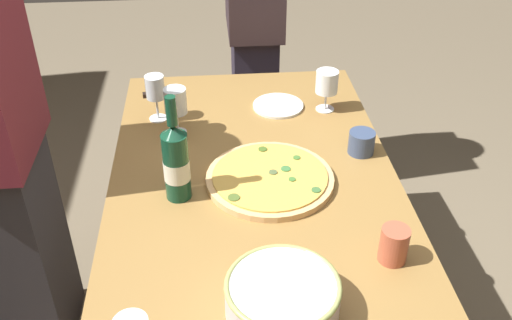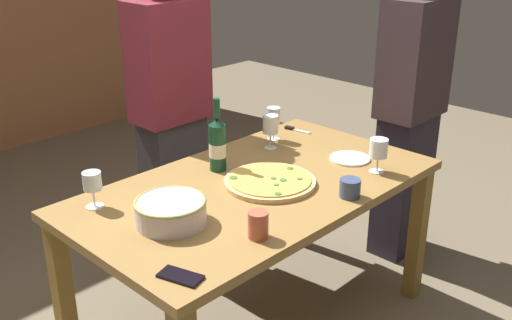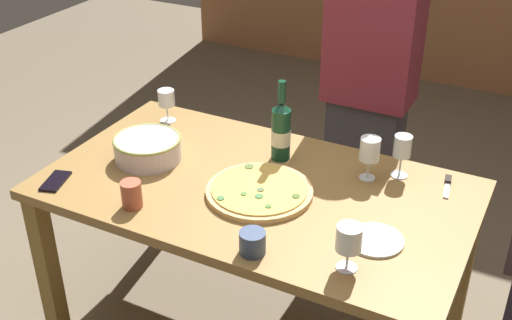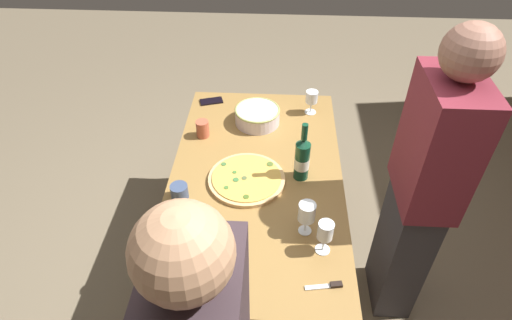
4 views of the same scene
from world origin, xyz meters
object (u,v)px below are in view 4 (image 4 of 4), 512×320
Objects in this scene: wine_bottle at (302,158)px; wine_glass_near_pizza at (307,213)px; cup_ceramic at (203,129)px; side_plate at (220,254)px; person_guest_left at (422,191)px; cup_amber at (179,192)px; dining_table at (256,189)px; serving_bowl at (257,115)px; wine_glass_far_left at (312,98)px; wine_glass_far_right at (179,231)px; wine_glass_by_bottle at (325,232)px; cell_phone at (211,101)px; pizza at (247,179)px; pizza_knife at (329,286)px.

wine_bottle is 1.95× the size of wine_glass_near_pizza.
cup_ceramic reaches higher than side_plate.
person_guest_left is (0.18, 0.56, -0.02)m from wine_bottle.
person_guest_left reaches higher than cup_amber.
dining_table is 5.92× the size of serving_bowl.
wine_glass_far_left is at bearing 139.23° from cup_amber.
wine_glass_near_pizza reaches higher than cup_ceramic.
wine_glass_far_left is 1.20m from side_plate.
wine_glass_near_pizza is 1.15× the size of wine_glass_far_left.
cup_amber is at bearing -144.52° from side_plate.
wine_glass_far_right reaches higher than side_plate.
person_guest_left is at bearing 72.44° from wine_bottle.
cup_amber is at bearing -72.88° from wine_bottle.
cup_amber reaches higher than side_plate.
wine_glass_by_bottle is 0.46m from side_plate.
wine_glass_far_left is at bearing 65.48° from cell_phone.
dining_table is 4.04× the size of pizza.
serving_bowl is at bearing -68.85° from wine_glass_far_left.
pizza_knife is (0.29, 0.09, -0.12)m from wine_glass_near_pizza.
dining_table is at bearing 115.67° from cup_amber.
dining_table is 0.83m from person_guest_left.
cup_ceramic reaches higher than cup_amber.
cell_phone is at bearing -124.07° from serving_bowl.
cup_amber is 0.86× the size of cup_ceramic.
pizza is 4.57× the size of cup_amber.
wine_glass_by_bottle is 1.10× the size of wine_glass_far_right.
person_guest_left is at bearing 121.64° from wine_glass_by_bottle.
pizza is 2.31× the size of wine_glass_near_pizza.
cup_ceramic is at bearing -135.04° from dining_table.
cup_amber is (-0.30, -0.06, -0.07)m from wine_glass_far_right.
side_plate is at bearing -83.62° from wine_glass_by_bottle.
wine_bottle is at bearing 107.12° from cup_amber.
cell_phone is at bearing -158.78° from pizza.
wine_bottle is at bearing 22.46° from cell_phone.
wine_glass_by_bottle is at bearing 10.40° from wine_bottle.
wine_glass_near_pizza reaches higher than cell_phone.
cup_ceramic is (-0.33, -0.33, 0.14)m from dining_table.
side_plate is (0.83, 0.20, -0.05)m from cup_ceramic.
cell_phone is (-0.36, -0.00, -0.05)m from cup_ceramic.
cup_amber is 0.50m from cup_ceramic.
pizza is at bearing -80.53° from wine_bottle.
wine_glass_by_bottle is (0.42, 0.36, 0.11)m from pizza.
dining_table is at bearing -152.59° from pizza_knife.
cup_ceramic is at bearing 175.57° from cup_amber.
person_guest_left is at bearing 51.36° from serving_bowl.
cup_amber reaches higher than pizza_knife.
wine_glass_far_right is 1.13m from person_guest_left.
side_plate is 0.48m from pizza_knife.
cup_ceramic is at bearing -166.68° from side_plate.
pizza is 0.57m from wine_glass_by_bottle.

